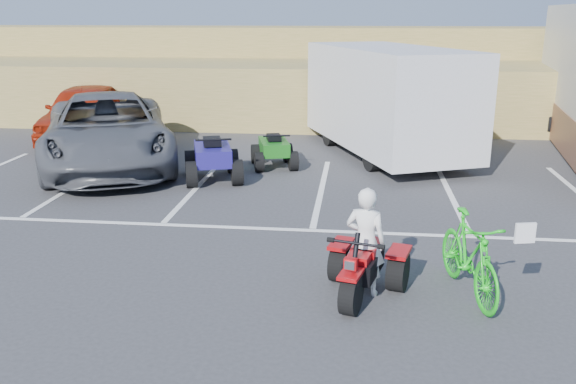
# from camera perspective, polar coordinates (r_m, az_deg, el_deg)

# --- Properties ---
(ground) EXTENTS (100.00, 100.00, 0.00)m
(ground) POSITION_cam_1_polar(r_m,az_deg,el_deg) (8.44, 1.03, -9.20)
(ground) COLOR #353537
(ground) RESTS_ON ground
(parking_stripes) EXTENTS (28.00, 5.16, 0.01)m
(parking_stripes) POSITION_cam_1_polar(r_m,az_deg,el_deg) (12.20, 6.95, -1.07)
(parking_stripes) COLOR white
(parking_stripes) RESTS_ON ground
(grass_embankment) EXTENTS (40.00, 8.50, 3.10)m
(grass_embankment) POSITION_cam_1_polar(r_m,az_deg,el_deg) (23.17, 4.85, 10.88)
(grass_embankment) COLOR olive
(grass_embankment) RESTS_ON ground
(red_trike_atv) EXTENTS (1.41, 1.67, 0.93)m
(red_trike_atv) POSITION_cam_1_polar(r_m,az_deg,el_deg) (8.32, 6.81, -9.73)
(red_trike_atv) COLOR #9F090C
(red_trike_atv) RESTS_ON ground
(rider) EXTENTS (0.61, 0.48, 1.48)m
(rider) POSITION_cam_1_polar(r_m,az_deg,el_deg) (8.15, 7.26, -4.61)
(rider) COLOR white
(rider) RESTS_ON ground
(green_dirt_bike) EXTENTS (0.93, 1.94, 1.12)m
(green_dirt_bike) POSITION_cam_1_polar(r_m,az_deg,el_deg) (8.45, 16.59, -5.73)
(green_dirt_bike) COLOR #14BF19
(green_dirt_bike) RESTS_ON ground
(grey_pickup) EXTENTS (5.11, 6.93, 1.75)m
(grey_pickup) POSITION_cam_1_polar(r_m,az_deg,el_deg) (15.59, -16.53, 5.52)
(grey_pickup) COLOR #494B51
(grey_pickup) RESTS_ON ground
(red_car) EXTENTS (2.65, 5.01, 1.62)m
(red_car) POSITION_cam_1_polar(r_m,az_deg,el_deg) (19.25, -18.45, 7.14)
(red_car) COLOR maroon
(red_car) RESTS_ON ground
(cargo_trailer) EXTENTS (4.52, 6.48, 2.81)m
(cargo_trailer) POSITION_cam_1_polar(r_m,az_deg,el_deg) (16.24, 9.22, 8.70)
(cargo_trailer) COLOR silver
(cargo_trailer) RESTS_ON ground
(quad_atv_blue) EXTENTS (1.65, 1.93, 1.08)m
(quad_atv_blue) POSITION_cam_1_polar(r_m,az_deg,el_deg) (13.95, -6.99, 1.16)
(quad_atv_blue) COLOR navy
(quad_atv_blue) RESTS_ON ground
(quad_atv_green) EXTENTS (1.34, 1.59, 0.89)m
(quad_atv_green) POSITION_cam_1_polar(r_m,az_deg,el_deg) (15.03, -1.31, 2.39)
(quad_atv_green) COLOR #176216
(quad_atv_green) RESTS_ON ground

